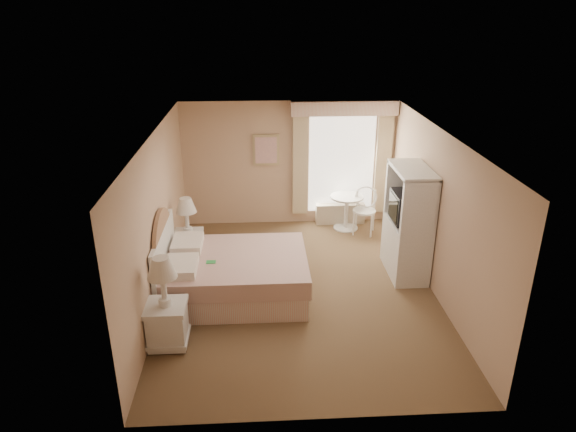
{
  "coord_description": "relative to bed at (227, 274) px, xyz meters",
  "views": [
    {
      "loc": [
        -0.59,
        -7.05,
        4.21
      ],
      "look_at": [
        -0.16,
        0.3,
        1.15
      ],
      "focal_mm": 32.0,
      "sensor_mm": 36.0,
      "label": 1
    }
  ],
  "objects": [
    {
      "name": "window",
      "position": [
        2.17,
        2.73,
        0.97
      ],
      "size": [
        2.05,
        0.22,
        2.51
      ],
      "color": "white",
      "rests_on": "room"
    },
    {
      "name": "nightstand_near",
      "position": [
        -0.72,
        -1.22,
        0.11
      ],
      "size": [
        0.52,
        0.52,
        1.27
      ],
      "color": "white",
      "rests_on": "room"
    },
    {
      "name": "room",
      "position": [
        1.12,
        0.08,
        0.88
      ],
      "size": [
        4.21,
        5.51,
        2.51
      ],
      "color": "brown",
      "rests_on": "ground"
    },
    {
      "name": "nightstand_far",
      "position": [
        -0.72,
        1.14,
        0.08
      ],
      "size": [
        0.49,
        0.49,
        1.17
      ],
      "color": "white",
      "rests_on": "room"
    },
    {
      "name": "bed",
      "position": [
        0.0,
        0.0,
        0.0
      ],
      "size": [
        2.2,
        1.73,
        1.53
      ],
      "color": "tan",
      "rests_on": "room"
    },
    {
      "name": "cafe_chair",
      "position": [
        2.57,
        2.24,
        0.17
      ],
      "size": [
        0.56,
        0.56,
        0.92
      ],
      "rotation": [
        0.0,
        0.0,
        -0.34
      ],
      "color": "white",
      "rests_on": "room"
    },
    {
      "name": "framed_art",
      "position": [
        0.67,
        2.79,
        1.18
      ],
      "size": [
        0.52,
        0.04,
        0.62
      ],
      "color": "tan",
      "rests_on": "room"
    },
    {
      "name": "armoire",
      "position": [
        2.93,
        0.56,
        0.39
      ],
      "size": [
        0.55,
        1.1,
        1.83
      ],
      "color": "white",
      "rests_on": "room"
    },
    {
      "name": "round_table",
      "position": [
        2.24,
        2.42,
        0.09
      ],
      "size": [
        0.66,
        0.66,
        0.69
      ],
      "color": "white",
      "rests_on": "room"
    }
  ]
}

